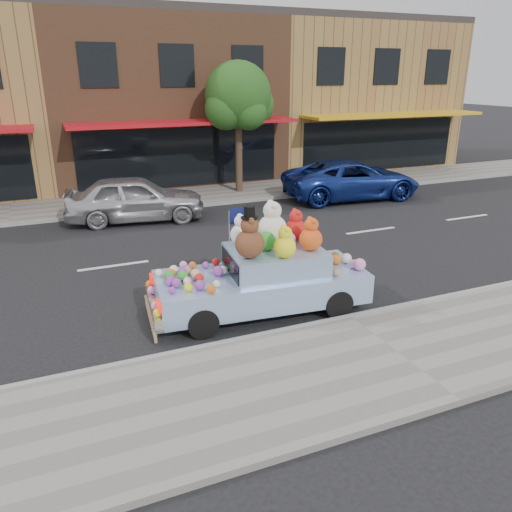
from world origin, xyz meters
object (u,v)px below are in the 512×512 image
street_tree (238,101)px  art_car (263,274)px  car_blue (352,179)px  car_silver (135,198)px

street_tree → art_car: (-3.46, -10.40, -2.87)m
car_blue → car_silver: bearing=95.5°
car_blue → art_car: art_car is taller
street_tree → car_blue: street_tree is taller
car_blue → art_car: bearing=142.9°
car_silver → car_blue: size_ratio=0.84×
car_silver → art_car: size_ratio=0.98×
art_car → car_silver: bearing=104.3°
car_silver → art_car: bearing=-162.1°
car_silver → car_blue: 8.52m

